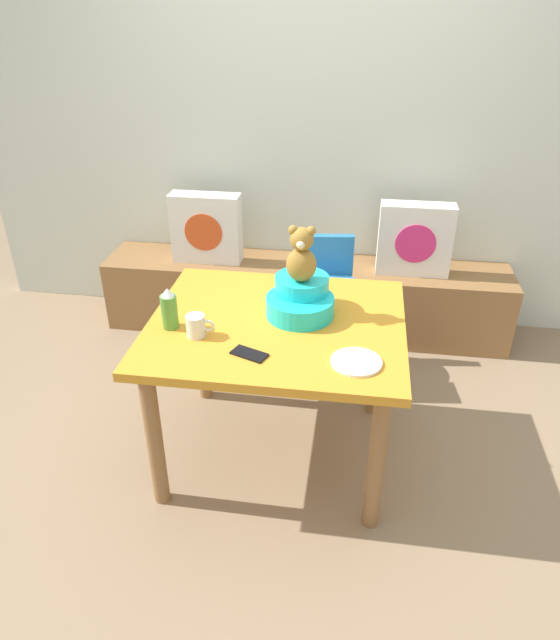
% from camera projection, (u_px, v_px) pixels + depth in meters
% --- Properties ---
extents(ground_plane, '(8.00, 8.00, 0.00)m').
position_uv_depth(ground_plane, '(277.00, 450.00, 2.87)').
color(ground_plane, '#8C7256').
extents(back_wall, '(4.40, 0.10, 2.60)m').
position_uv_depth(back_wall, '(313.00, 121.00, 3.51)').
color(back_wall, silver).
rests_on(back_wall, ground_plane).
extents(window_bench, '(2.60, 0.44, 0.46)m').
position_uv_depth(window_bench, '(305.00, 296.00, 3.81)').
color(window_bench, olive).
rests_on(window_bench, ground_plane).
extents(pillow_floral_left, '(0.44, 0.15, 0.44)m').
position_uv_depth(pillow_floral_left, '(206.00, 228.00, 3.65)').
color(pillow_floral_left, white).
rests_on(pillow_floral_left, window_bench).
extents(pillow_floral_right, '(0.44, 0.15, 0.44)m').
position_uv_depth(pillow_floral_right, '(415.00, 239.00, 3.49)').
color(pillow_floral_right, white).
rests_on(pillow_floral_right, window_bench).
extents(dining_table, '(1.11, 0.95, 0.74)m').
position_uv_depth(dining_table, '(277.00, 343.00, 2.56)').
color(dining_table, orange).
rests_on(dining_table, ground_plane).
extents(highchair, '(0.35, 0.48, 0.79)m').
position_uv_depth(highchair, '(327.00, 288.00, 3.27)').
color(highchair, '#2672B2').
rests_on(highchair, ground_plane).
extents(infant_seat_teal, '(0.30, 0.33, 0.16)m').
position_uv_depth(infant_seat_teal, '(301.00, 299.00, 2.53)').
color(infant_seat_teal, '#1CC8CF').
rests_on(infant_seat_teal, dining_table).
extents(teddy_bear, '(0.13, 0.12, 0.25)m').
position_uv_depth(teddy_bear, '(301.00, 256.00, 2.43)').
color(teddy_bear, olive).
rests_on(teddy_bear, infant_seat_teal).
extents(ketchup_bottle, '(0.07, 0.07, 0.18)m').
position_uv_depth(ketchup_bottle, '(169.00, 309.00, 2.42)').
color(ketchup_bottle, '#4C8C33').
rests_on(ketchup_bottle, dining_table).
extents(coffee_mug, '(0.12, 0.08, 0.09)m').
position_uv_depth(coffee_mug, '(196.00, 326.00, 2.38)').
color(coffee_mug, silver).
rests_on(coffee_mug, dining_table).
extents(dinner_plate_near, '(0.20, 0.20, 0.01)m').
position_uv_depth(dinner_plate_near, '(356.00, 362.00, 2.22)').
color(dinner_plate_near, white).
rests_on(dinner_plate_near, dining_table).
extents(cell_phone, '(0.16, 0.12, 0.01)m').
position_uv_depth(cell_phone, '(249.00, 354.00, 2.27)').
color(cell_phone, black).
rests_on(cell_phone, dining_table).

